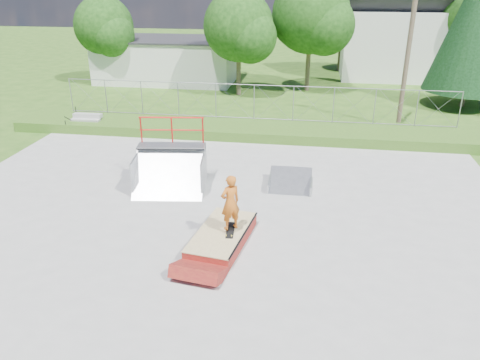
# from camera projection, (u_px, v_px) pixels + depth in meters

# --- Properties ---
(ground) EXTENTS (120.00, 120.00, 0.00)m
(ground) POSITION_uv_depth(u_px,v_px,m) (212.00, 224.00, 14.93)
(ground) COLOR #2D5518
(ground) RESTS_ON ground
(concrete_pad) EXTENTS (20.00, 16.00, 0.04)m
(concrete_pad) POSITION_uv_depth(u_px,v_px,m) (212.00, 224.00, 14.93)
(concrete_pad) COLOR #979794
(concrete_pad) RESTS_ON ground
(grass_berm) EXTENTS (24.00, 3.00, 0.50)m
(grass_berm) POSITION_uv_depth(u_px,v_px,m) (251.00, 129.00, 23.45)
(grass_berm) COLOR #2D5518
(grass_berm) RESTS_ON ground
(grind_box) EXTENTS (1.76, 2.99, 0.42)m
(grind_box) POSITION_uv_depth(u_px,v_px,m) (222.00, 237.00, 13.80)
(grind_box) COLOR maroon
(grind_box) RESTS_ON concrete_pad
(quarter_pipe) EXTENTS (2.77, 2.44, 2.51)m
(quarter_pipe) POSITION_uv_depth(u_px,v_px,m) (169.00, 159.00, 16.85)
(quarter_pipe) COLOR #989B9F
(quarter_pipe) RESTS_ON concrete_pad
(flat_bank_ramp) EXTENTS (1.60, 1.70, 0.49)m
(flat_bank_ramp) POSITION_uv_depth(u_px,v_px,m) (290.00, 181.00, 17.48)
(flat_bank_ramp) COLOR #989B9F
(flat_bank_ramp) RESTS_ON concrete_pad
(skateboard) EXTENTS (0.27, 0.81, 0.13)m
(skateboard) POSITION_uv_depth(u_px,v_px,m) (231.00, 230.00, 13.65)
(skateboard) COLOR black
(skateboard) RESTS_ON grind_box
(skater) EXTENTS (0.72, 0.70, 1.67)m
(skater) POSITION_uv_depth(u_px,v_px,m) (230.00, 205.00, 13.32)
(skater) COLOR #C9621C
(skater) RESTS_ON grind_box
(concrete_stairs) EXTENTS (1.50, 1.60, 0.80)m
(concrete_stairs) POSITION_uv_depth(u_px,v_px,m) (84.00, 124.00, 23.87)
(concrete_stairs) COLOR #979794
(concrete_stairs) RESTS_ON ground
(chain_link_fence) EXTENTS (20.00, 0.06, 1.80)m
(chain_link_fence) POSITION_uv_depth(u_px,v_px,m) (254.00, 102.00, 23.89)
(chain_link_fence) COLOR gray
(chain_link_fence) RESTS_ON grass_berm
(utility_building_flat) EXTENTS (10.00, 6.00, 3.00)m
(utility_building_flat) POSITION_uv_depth(u_px,v_px,m) (169.00, 60.00, 35.41)
(utility_building_flat) COLOR silver
(utility_building_flat) RESTS_ON ground
(gable_house) EXTENTS (8.40, 6.08, 8.94)m
(gable_house) POSITION_uv_depth(u_px,v_px,m) (397.00, 26.00, 35.70)
(gable_house) COLOR silver
(gable_house) RESTS_ON ground
(utility_pole) EXTENTS (0.24, 0.24, 8.00)m
(utility_pole) POSITION_uv_depth(u_px,v_px,m) (409.00, 49.00, 23.15)
(utility_pole) COLOR #4E3C31
(utility_pole) RESTS_ON ground
(tree_left_near) EXTENTS (4.76, 4.48, 6.65)m
(tree_left_near) POSITION_uv_depth(u_px,v_px,m) (242.00, 29.00, 29.66)
(tree_left_near) COLOR #4E3C31
(tree_left_near) RESTS_ON ground
(tree_center) EXTENTS (5.44, 5.12, 7.60)m
(tree_center) POSITION_uv_depth(u_px,v_px,m) (315.00, 18.00, 30.57)
(tree_center) COLOR #4E3C31
(tree_center) RESTS_ON ground
(tree_left_far) EXTENTS (4.42, 4.16, 6.18)m
(tree_left_far) POSITION_uv_depth(u_px,v_px,m) (106.00, 29.00, 33.03)
(tree_left_far) COLOR #4E3C31
(tree_left_far) RESTS_ON ground
(tree_back_mid) EXTENTS (4.08, 3.84, 5.70)m
(tree_back_mid) POSITION_uv_depth(u_px,v_px,m) (345.00, 26.00, 38.00)
(tree_back_mid) COLOR #4E3C31
(tree_back_mid) RESTS_ON ground
(conifer_tree) EXTENTS (5.04, 5.04, 9.10)m
(conifer_tree) POSITION_uv_depth(u_px,v_px,m) (478.00, 20.00, 26.63)
(conifer_tree) COLOR #4E3C31
(conifer_tree) RESTS_ON ground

